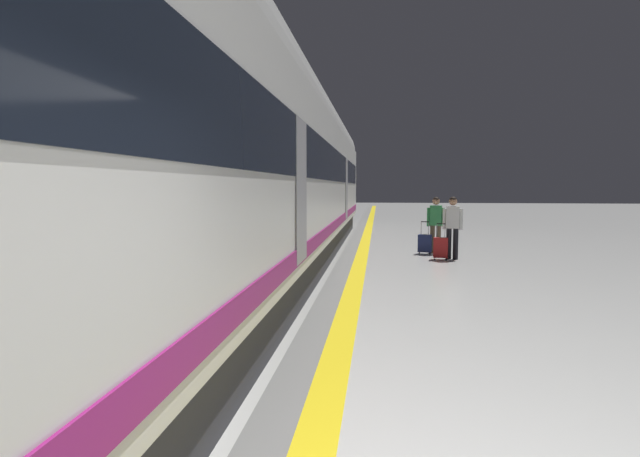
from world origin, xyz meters
The scene contains 7 objects.
safety_line_strip centered at (-1.02, 10.00, 0.00)m, with size 0.36×80.00×0.01m, color yellow.
tactile_edge_band centered at (-1.33, 10.00, 0.00)m, with size 0.59×80.00×0.01m, color slate.
high_speed_train centered at (-3.09, 9.73, 2.50)m, with size 2.94×29.04×4.97m.
passenger_near centered at (1.44, 12.07, 0.99)m, with size 0.52×0.26×1.70m.
suitcase_near centered at (1.12, 11.95, 0.33)m, with size 0.40×0.28×0.99m.
passenger_mid centered at (1.12, 13.24, 0.97)m, with size 0.51×0.27×1.67m.
suitcase_mid centered at (0.80, 13.06, 0.31)m, with size 0.42×0.32×0.96m.
Camera 1 is at (-0.54, -1.72, 1.96)m, focal length 28.11 mm.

